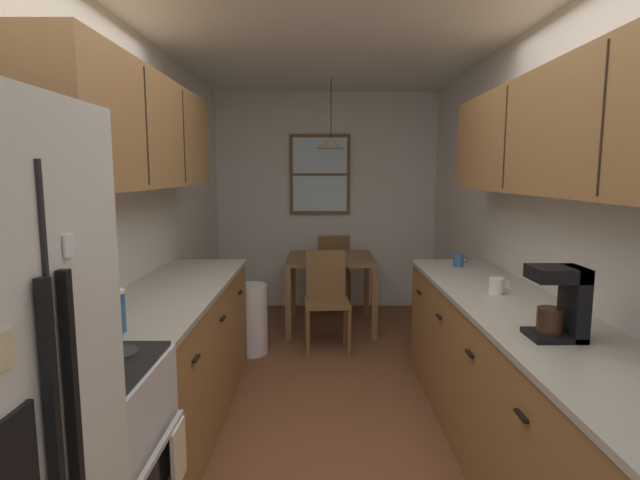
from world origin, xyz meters
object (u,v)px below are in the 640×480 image
at_px(dining_chair_far, 332,268).
at_px(dining_chair_near, 326,295).
at_px(dining_table, 330,268).
at_px(mug_spare, 496,285).
at_px(coffee_maker, 562,301).
at_px(mug_by_coffeemaker, 458,260).
at_px(storage_canister, 113,311).
at_px(microwave_over_range, 13,158).
at_px(trash_bin, 250,319).

bearing_deg(dining_chair_far, dining_chair_near, -93.71).
relative_size(dining_table, mug_spare, 7.25).
height_order(dining_chair_far, coffee_maker, coffee_maker).
distance_m(dining_table, mug_by_coffeemaker, 1.68).
xyz_separation_m(coffee_maker, mug_spare, (0.01, 0.80, -0.12)).
bearing_deg(mug_spare, storage_canister, -159.95).
bearing_deg(mug_by_coffeemaker, mug_spare, -90.74).
relative_size(dining_chair_far, coffee_maker, 2.85).
xyz_separation_m(microwave_over_range, dining_chair_far, (1.18, 4.03, -1.16)).
relative_size(storage_canister, mug_spare, 1.59).
bearing_deg(mug_by_coffeemaker, dining_table, 125.30).
height_order(microwave_over_range, dining_chair_far, microwave_over_range).
relative_size(microwave_over_range, storage_canister, 3.13).
height_order(dining_table, mug_by_coffeemaker, mug_by_coffeemaker).
bearing_deg(coffee_maker, storage_canister, 177.67).
distance_m(dining_table, mug_spare, 2.41).
relative_size(coffee_maker, mug_by_coffeemaker, 2.79).
bearing_deg(trash_bin, storage_canister, -97.96).
xyz_separation_m(trash_bin, storage_canister, (-0.30, -2.15, 0.68)).
distance_m(microwave_over_range, trash_bin, 2.96).
bearing_deg(storage_canister, microwave_over_range, -103.12).
relative_size(storage_canister, mug_by_coffeemaker, 1.73).
bearing_deg(trash_bin, mug_by_coffeemaker, -18.65).
distance_m(microwave_over_range, coffee_maker, 2.20).
bearing_deg(microwave_over_range, storage_canister, 76.88).
distance_m(microwave_over_range, dining_chair_near, 3.16).
height_order(dining_table, storage_canister, storage_canister).
height_order(dining_table, mug_spare, mug_spare).
relative_size(dining_chair_far, storage_canister, 4.61).
bearing_deg(storage_canister, mug_spare, 20.05).
bearing_deg(coffee_maker, mug_by_coffeemaker, 89.41).
bearing_deg(microwave_over_range, dining_chair_far, 73.71).
distance_m(storage_canister, mug_by_coffeemaker, 2.54).
relative_size(trash_bin, mug_by_coffeemaker, 5.57).
bearing_deg(mug_by_coffeemaker, trash_bin, 161.35).
relative_size(dining_chair_near, coffee_maker, 2.85).
distance_m(dining_chair_near, mug_by_coffeemaker, 1.30).
bearing_deg(microwave_over_range, dining_chair_near, 68.18).
relative_size(dining_chair_near, mug_spare, 7.32).
bearing_deg(dining_chair_near, mug_by_coffeemaker, -34.68).
xyz_separation_m(dining_table, mug_spare, (0.94, -2.20, 0.32)).
xyz_separation_m(trash_bin, coffee_maker, (1.67, -2.23, 0.75)).
bearing_deg(dining_chair_far, microwave_over_range, -106.29).
bearing_deg(mug_spare, dining_chair_far, 107.66).
xyz_separation_m(dining_chair_near, mug_by_coffeemaker, (1.00, -0.69, 0.45)).
height_order(dining_table, dining_chair_near, dining_chair_near).
xyz_separation_m(dining_chair_far, storage_canister, (-1.07, -3.57, 0.50)).
relative_size(dining_table, dining_chair_near, 0.99).
height_order(dining_chair_far, mug_by_coffeemaker, mug_by_coffeemaker).
distance_m(dining_table, dining_chair_far, 0.67).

